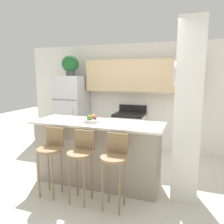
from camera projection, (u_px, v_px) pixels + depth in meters
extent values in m
plane|color=beige|center=(98.00, 182.00, 3.72)|extent=(14.00, 14.00, 0.00)
cube|color=white|center=(130.00, 96.00, 5.45)|extent=(5.60, 0.06, 2.55)
cube|color=tan|center=(141.00, 76.00, 5.08)|extent=(2.69, 0.32, 0.74)
cube|color=silver|center=(132.00, 86.00, 5.22)|extent=(0.80, 0.28, 0.12)
cube|color=white|center=(188.00, 113.00, 3.04)|extent=(0.36, 0.32, 2.55)
cylinder|color=silver|center=(175.00, 74.00, 3.02)|extent=(0.02, 0.34, 0.34)
cylinder|color=white|center=(175.00, 74.00, 3.02)|extent=(0.01, 0.30, 0.30)
cube|color=gray|center=(98.00, 154.00, 3.64)|extent=(2.03, 0.61, 1.01)
cube|color=beige|center=(97.00, 123.00, 3.55)|extent=(2.15, 0.73, 0.04)
cube|color=silver|center=(72.00, 122.00, 5.66)|extent=(0.71, 0.68, 1.21)
cube|color=silver|center=(71.00, 87.00, 5.51)|extent=(0.71, 0.68, 0.57)
cube|color=#333333|center=(64.00, 100.00, 5.24)|extent=(0.67, 0.01, 0.01)
cylinder|color=#B2B2B7|center=(73.00, 123.00, 5.25)|extent=(0.02, 0.02, 0.67)
cube|color=white|center=(129.00, 133.00, 5.21)|extent=(0.69, 0.64, 0.85)
cube|color=black|center=(130.00, 115.00, 5.14)|extent=(0.69, 0.64, 0.06)
cube|color=black|center=(133.00, 108.00, 5.40)|extent=(0.69, 0.04, 0.16)
cube|color=black|center=(125.00, 135.00, 4.90)|extent=(0.41, 0.01, 0.27)
cylinder|color=olive|center=(49.00, 149.00, 3.19)|extent=(0.36, 0.36, 0.03)
cube|color=olive|center=(55.00, 136.00, 3.31)|extent=(0.31, 0.02, 0.28)
cylinder|color=olive|center=(39.00, 175.00, 3.18)|extent=(0.02, 0.02, 0.70)
cylinder|color=olive|center=(53.00, 178.00, 3.11)|extent=(0.02, 0.02, 0.70)
cylinder|color=olive|center=(49.00, 169.00, 3.40)|extent=(0.02, 0.02, 0.70)
cylinder|color=olive|center=(62.00, 171.00, 3.32)|extent=(0.02, 0.02, 0.70)
cylinder|color=olive|center=(80.00, 154.00, 3.03)|extent=(0.36, 0.36, 0.03)
cube|color=olive|center=(85.00, 140.00, 3.14)|extent=(0.31, 0.02, 0.28)
cylinder|color=olive|center=(69.00, 181.00, 3.02)|extent=(0.02, 0.02, 0.70)
cylinder|color=olive|center=(84.00, 183.00, 2.94)|extent=(0.02, 0.02, 0.70)
cylinder|color=olive|center=(77.00, 174.00, 3.24)|extent=(0.02, 0.02, 0.70)
cylinder|color=olive|center=(91.00, 176.00, 3.16)|extent=(0.02, 0.02, 0.70)
cylinder|color=olive|center=(114.00, 158.00, 2.86)|extent=(0.36, 0.36, 0.03)
cube|color=olive|center=(117.00, 143.00, 2.98)|extent=(0.31, 0.02, 0.28)
cylinder|color=olive|center=(102.00, 187.00, 2.85)|extent=(0.02, 0.02, 0.70)
cylinder|color=olive|center=(119.00, 190.00, 2.78)|extent=(0.02, 0.02, 0.70)
cylinder|color=olive|center=(109.00, 179.00, 3.07)|extent=(0.02, 0.02, 0.70)
cylinder|color=olive|center=(125.00, 182.00, 2.99)|extent=(0.02, 0.02, 0.70)
cylinder|color=#4C4C51|center=(71.00, 73.00, 5.46)|extent=(0.22, 0.22, 0.14)
sphere|color=#1E5B28|center=(70.00, 64.00, 5.42)|extent=(0.42, 0.42, 0.42)
cylinder|color=silver|center=(91.00, 121.00, 3.54)|extent=(0.28, 0.28, 0.05)
sphere|color=#7A2D56|center=(95.00, 118.00, 3.51)|extent=(0.06, 0.06, 0.06)
sphere|color=orange|center=(93.00, 117.00, 3.59)|extent=(0.09, 0.09, 0.09)
sphere|color=gold|center=(88.00, 117.00, 3.57)|extent=(0.06, 0.06, 0.06)
sphere|color=#4C7F2D|center=(89.00, 118.00, 3.48)|extent=(0.09, 0.09, 0.09)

